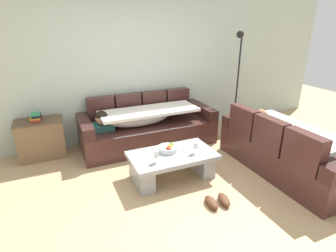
% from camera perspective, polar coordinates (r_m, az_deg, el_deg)
% --- Properties ---
extents(ground_plane, '(14.00, 14.00, 0.00)m').
position_cam_1_polar(ground_plane, '(3.64, 2.35, -14.05)').
color(ground_plane, tan).
extents(back_wall, '(9.00, 0.10, 2.70)m').
position_cam_1_polar(back_wall, '(5.05, -8.51, 12.38)').
color(back_wall, '#B6C7B8').
rests_on(back_wall, ground_plane).
extents(couch_along_wall, '(2.35, 0.92, 0.88)m').
position_cam_1_polar(couch_along_wall, '(4.86, -4.66, -0.26)').
color(couch_along_wall, '#452520').
rests_on(couch_along_wall, ground_plane).
extents(couch_near_window, '(0.92, 2.04, 0.88)m').
position_cam_1_polar(couch_near_window, '(4.36, 23.47, -4.58)').
color(couch_near_window, '#452520').
rests_on(couch_near_window, ground_plane).
extents(coffee_table, '(1.20, 0.68, 0.38)m').
position_cam_1_polar(coffee_table, '(3.86, 0.92, -7.71)').
color(coffee_table, '#999C9F').
rests_on(coffee_table, ground_plane).
extents(fruit_bowl, '(0.28, 0.28, 0.10)m').
position_cam_1_polar(fruit_bowl, '(3.84, 0.01, -4.77)').
color(fruit_bowl, silver).
rests_on(fruit_bowl, coffee_table).
extents(wine_glass_near_left, '(0.07, 0.07, 0.17)m').
position_cam_1_polar(wine_glass_near_left, '(3.51, -2.51, -6.03)').
color(wine_glass_near_left, silver).
rests_on(wine_glass_near_left, coffee_table).
extents(wine_glass_near_right, '(0.07, 0.07, 0.17)m').
position_cam_1_polar(wine_glass_near_right, '(3.77, 5.76, -4.16)').
color(wine_glass_near_right, silver).
rests_on(wine_glass_near_right, coffee_table).
extents(open_magazine, '(0.33, 0.29, 0.01)m').
position_cam_1_polar(open_magazine, '(3.96, 4.01, -4.53)').
color(open_magazine, white).
rests_on(open_magazine, coffee_table).
extents(side_cabinet, '(0.72, 0.44, 0.64)m').
position_cam_1_polar(side_cabinet, '(4.85, -25.22, -2.48)').
color(side_cabinet, brown).
rests_on(side_cabinet, ground_plane).
extents(book_stack_on_cabinet, '(0.18, 0.22, 0.12)m').
position_cam_1_polar(book_stack_on_cabinet, '(4.73, -26.16, 1.71)').
color(book_stack_on_cabinet, red).
rests_on(book_stack_on_cabinet, side_cabinet).
extents(floor_lamp, '(0.33, 0.31, 1.95)m').
position_cam_1_polar(floor_lamp, '(5.67, 14.47, 10.51)').
color(floor_lamp, black).
rests_on(floor_lamp, ground_plane).
extents(pair_of_shoes, '(0.33, 0.30, 0.09)m').
position_cam_1_polar(pair_of_shoes, '(3.49, 10.45, -15.34)').
color(pair_of_shoes, '#59331E').
rests_on(pair_of_shoes, ground_plane).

